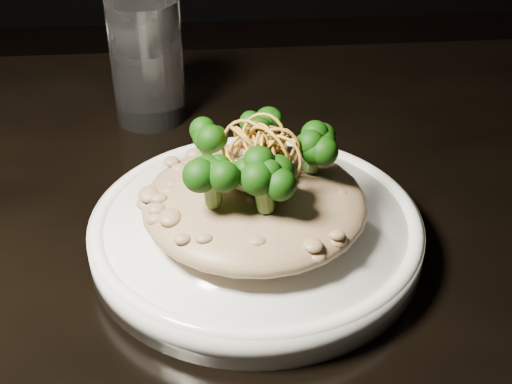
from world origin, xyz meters
TOP-DOWN VIEW (x-y plane):
  - table at (0.00, 0.00)m, footprint 1.10×0.80m
  - plate at (0.02, -0.02)m, footprint 0.27×0.27m
  - risotto at (0.02, -0.02)m, footprint 0.18×0.18m
  - broccoli at (0.02, -0.02)m, footprint 0.12×0.12m
  - cheese at (0.02, -0.02)m, footprint 0.05×0.05m
  - shallots at (0.02, -0.02)m, footprint 0.05×0.05m
  - drinking_glass at (-0.08, 0.22)m, footprint 0.08×0.08m

SIDE VIEW (x-z plane):
  - table at x=0.00m, z-range 0.29..1.04m
  - plate at x=0.02m, z-range 0.75..0.78m
  - risotto at x=0.02m, z-range 0.78..0.82m
  - drinking_glass at x=-0.08m, z-range 0.75..0.88m
  - cheese at x=0.02m, z-range 0.82..0.83m
  - broccoli at x=0.02m, z-range 0.82..0.86m
  - shallots at x=0.02m, z-range 0.83..0.87m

